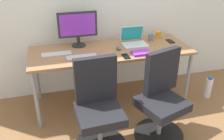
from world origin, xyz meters
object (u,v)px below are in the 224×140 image
(open_laptop, at_px, (134,40))
(coffee_mug, at_px, (158,35))
(water_bottle_on_floor, at_px, (208,88))
(desktop_monitor, at_px, (78,27))
(office_chair_left, at_px, (98,110))
(office_chair_right, at_px, (161,100))

(open_laptop, bearing_deg, coffee_mug, 19.08)
(water_bottle_on_floor, bearing_deg, desktop_monitor, 163.92)
(office_chair_left, distance_m, open_laptop, 1.12)
(coffee_mug, bearing_deg, open_laptop, -160.92)
(coffee_mug, bearing_deg, desktop_monitor, -179.03)
(office_chair_right, bearing_deg, open_laptop, 91.53)
(office_chair_right, height_order, water_bottle_on_floor, office_chair_right)
(office_chair_right, relative_size, coffee_mug, 10.22)
(office_chair_left, distance_m, desktop_monitor, 1.12)
(desktop_monitor, height_order, coffee_mug, desktop_monitor)
(office_chair_left, distance_m, office_chair_right, 0.67)
(office_chair_right, relative_size, open_laptop, 3.03)
(open_laptop, bearing_deg, water_bottle_on_floor, -20.09)
(open_laptop, bearing_deg, office_chair_right, -88.47)
(office_chair_left, xyz_separation_m, office_chair_right, (0.67, -0.00, 0.00))
(office_chair_right, distance_m, water_bottle_on_floor, 1.11)
(desktop_monitor, relative_size, coffee_mug, 5.22)
(open_laptop, xyz_separation_m, coffee_mug, (0.41, 0.14, -0.01))
(office_chair_left, bearing_deg, water_bottle_on_floor, 16.28)
(office_chair_left, distance_m, coffee_mug, 1.49)
(water_bottle_on_floor, xyz_separation_m, coffee_mug, (-0.57, 0.50, 0.64))
(water_bottle_on_floor, height_order, desktop_monitor, desktop_monitor)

